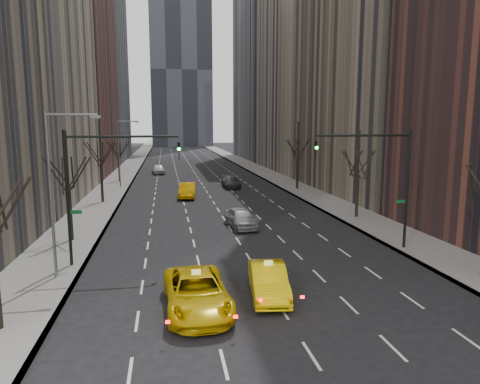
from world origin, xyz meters
name	(u,v)px	position (x,y,z in m)	size (l,w,h in m)	color
ground	(311,356)	(0.00, 0.00, 0.00)	(400.00, 400.00, 0.00)	black
sidewalk_left	(128,170)	(-12.25, 70.00, 0.07)	(4.50, 320.00, 0.15)	slate
sidewalk_right	(253,167)	(12.25, 70.00, 0.07)	(4.50, 320.00, 0.15)	slate
bld_left_far	(65,45)	(-21.50, 66.00, 22.00)	(14.00, 28.00, 44.00)	brown
bld_left_deep	(92,33)	(-21.50, 96.00, 30.00)	(14.00, 30.00, 60.00)	slate
bld_right_far	(310,33)	(21.50, 64.00, 25.00)	(14.00, 28.00, 50.00)	tan
bld_right_deep	(270,43)	(21.50, 95.00, 29.00)	(14.00, 30.00, 58.00)	slate
tree_lw_b	(69,191)	(-12.00, 18.00, 3.72)	(3.36, 3.50, 7.82)	black
tree_lw_c	(101,166)	(-12.00, 34.00, 4.04)	(3.36, 3.50, 8.74)	black
tree_lw_d	(119,158)	(-12.00, 52.00, 3.56)	(3.36, 3.50, 7.36)	black
tree_rw_b	(358,178)	(12.00, 22.00, 3.72)	(3.36, 3.50, 7.82)	black
tree_rw_c	(298,159)	(12.00, 40.00, 4.04)	(3.36, 3.50, 8.74)	black
traffic_mast_left	(97,176)	(-9.11, 12.00, 5.49)	(6.69, 0.39, 8.00)	black
traffic_mast_right	(385,170)	(9.11, 12.00, 5.49)	(6.69, 0.39, 8.00)	black
streetlight_near	(57,178)	(-10.84, 10.00, 5.62)	(2.83, 0.22, 9.00)	slate
streetlight_far	(121,147)	(-10.84, 45.00, 5.62)	(2.83, 0.22, 9.00)	slate
taxi_suv	(197,292)	(-3.86, 4.70, 0.85)	(2.81, 6.09, 1.69)	#D7AD04
taxi_sedan	(268,281)	(-0.25, 5.71, 0.80)	(1.69, 4.85, 1.60)	yellow
silver_sedan_ahead	(241,218)	(0.91, 20.20, 0.81)	(1.92, 4.78, 1.63)	#94969B
far_taxi	(187,190)	(-2.67, 35.94, 0.86)	(1.83, 5.23, 1.72)	#FFAE05
far_suv_grey	(231,182)	(3.60, 43.09, 0.76)	(2.13, 5.23, 1.52)	#313137
far_car_white	(158,169)	(-6.42, 62.04, 0.83)	(1.97, 4.90, 1.67)	silver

